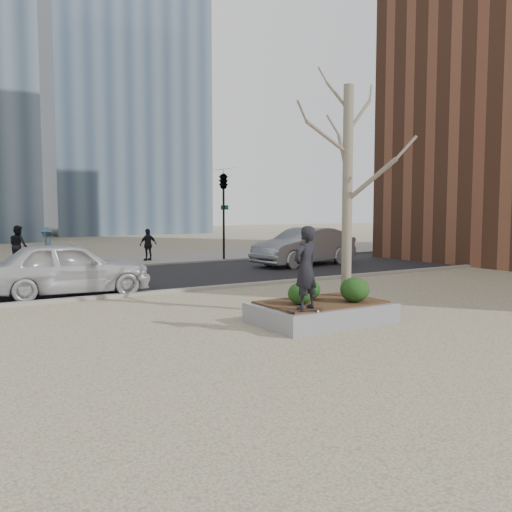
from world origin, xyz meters
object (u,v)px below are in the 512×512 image
planter (321,313)px  skateboarder (306,268)px  skateboard (305,311)px  police_car (68,268)px

planter → skateboarder: size_ratio=1.74×
planter → skateboarder: bearing=-143.2°
skateboard → skateboarder: (0.00, 0.00, 0.90)m
planter → police_car: police_car is taller
planter → skateboard: 1.31m
police_car → skateboarder: bearing=-154.1°
skateboard → planter: bearing=44.9°
skateboard → skateboarder: bearing=0.0°
skateboard → police_car: (-2.87, 7.77, 0.34)m
skateboard → skateboarder: skateboarder is taller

